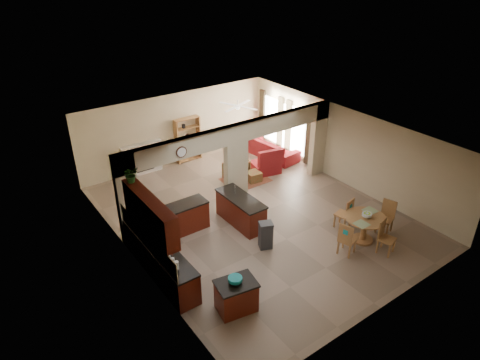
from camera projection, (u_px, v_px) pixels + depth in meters
floor at (254, 215)px, 13.78m from camera, size 10.00×10.00×0.00m
ceiling at (255, 134)px, 12.45m from camera, size 10.00×10.00×0.00m
wall_back at (177, 128)px, 16.69m from camera, size 8.00×0.00×8.00m
wall_front at (391, 262)px, 9.54m from camera, size 8.00×0.00×8.00m
wall_left at (132, 219)px, 11.06m from camera, size 0.00×10.00×10.00m
wall_right at (344, 146)px, 15.17m from camera, size 0.00×10.00×10.00m
partition_left_pier at (128, 199)px, 11.93m from camera, size 0.60×0.25×2.80m
partition_center_pier at (236, 173)px, 13.97m from camera, size 0.80×0.25×2.20m
partition_right_pier at (318, 139)px, 15.73m from camera, size 0.60×0.25×2.80m
partition_header at (236, 133)px, 13.31m from camera, size 8.00×0.25×0.60m
kitchen_counter at (165, 243)px, 11.71m from camera, size 2.52×3.29×1.48m
upper_cabinets at (150, 213)px, 10.33m from camera, size 0.35×2.40×0.90m
peninsula at (241, 210)px, 13.17m from camera, size 0.70×1.85×0.91m
wall_clock at (182, 152)px, 12.20m from camera, size 0.34×0.03×0.34m
rug at (245, 180)px, 15.89m from camera, size 1.60×1.30×0.01m
fireplace at (143, 158)px, 16.12m from camera, size 1.60×0.35×1.20m
shelving_unit at (188, 140)px, 16.98m from camera, size 1.00×0.32×1.80m
window_a at (299, 132)px, 16.89m from camera, size 0.02×0.90×1.90m
window_b at (272, 120)px, 18.11m from camera, size 0.02×0.90×1.90m
glazed_door at (285, 129)px, 17.57m from camera, size 0.02×0.70×2.10m
drape_a_left at (309, 137)px, 16.44m from camera, size 0.10×0.28×2.30m
drape_a_right at (288, 128)px, 17.30m from camera, size 0.10×0.28×2.30m
drape_b_left at (280, 124)px, 17.66m from camera, size 0.10×0.28×2.30m
drape_b_right at (262, 116)px, 18.52m from camera, size 0.10×0.28×2.30m
ceiling_fan at (238, 106)px, 15.48m from camera, size 1.00×1.00×0.10m
kitchen_island at (236, 296)px, 9.98m from camera, size 1.04×0.82×0.81m
teal_bowl at (235, 280)px, 9.76m from camera, size 0.33×0.33×0.16m
trash_can at (266, 236)px, 12.12m from camera, size 0.45×0.42×0.76m
dining_table at (365, 225)px, 12.33m from camera, size 1.19×1.19×0.81m
fruit_bowl at (367, 215)px, 12.16m from camera, size 0.28×0.28×0.15m
sofa at (271, 148)px, 17.57m from camera, size 2.52×1.22×0.71m
chaise at (265, 167)px, 16.38m from camera, size 1.17×1.02×0.41m
armchair at (236, 170)px, 15.83m from camera, size 1.02×1.04×0.73m
ottoman at (254, 176)px, 15.75m from camera, size 0.54×0.54×0.36m
plant at (131, 174)px, 10.70m from camera, size 0.41×0.37×0.42m
chair_north at (346, 212)px, 12.89m from camera, size 0.50×0.50×1.02m
chair_east at (387, 215)px, 12.76m from camera, size 0.52×0.52×1.02m
chair_south at (384, 235)px, 11.87m from camera, size 0.52×0.52×1.02m
chair_west at (346, 238)px, 11.74m from camera, size 0.52×0.52×1.02m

